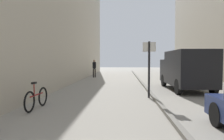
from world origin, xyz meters
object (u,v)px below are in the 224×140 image
at_px(street_sign_post, 149,64).
at_px(delivery_van, 186,69).
at_px(bicycle_leaning, 37,98).
at_px(pedestrian_main_foreground, 94,67).

bearing_deg(street_sign_post, delivery_van, -116.24).
xyz_separation_m(delivery_van, street_sign_post, (-2.43, -2.59, 0.32)).
bearing_deg(bicycle_leaning, delivery_van, 39.39).
xyz_separation_m(pedestrian_main_foreground, bicycle_leaning, (-0.08, -13.84, -0.66)).
distance_m(pedestrian_main_foreground, delivery_van, 10.94).
bearing_deg(pedestrian_main_foreground, delivery_van, -57.46).
bearing_deg(pedestrian_main_foreground, bicycle_leaning, -94.90).
relative_size(delivery_van, street_sign_post, 1.91).
height_order(pedestrian_main_foreground, bicycle_leaning, pedestrian_main_foreground).
xyz_separation_m(street_sign_post, bicycle_leaning, (-4.25, -2.53, -1.16)).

